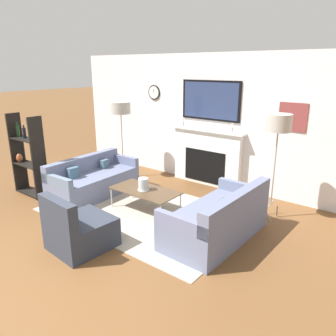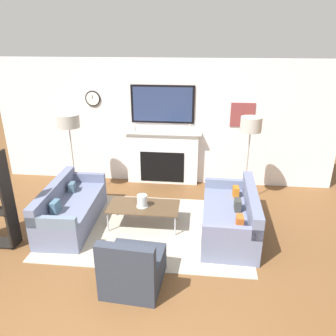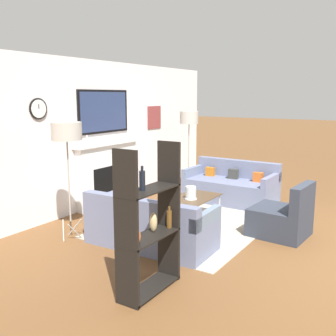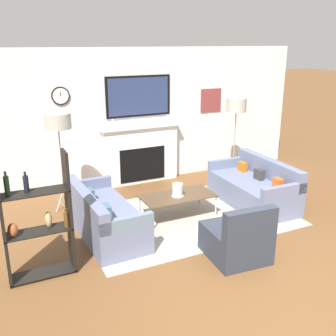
# 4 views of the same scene
# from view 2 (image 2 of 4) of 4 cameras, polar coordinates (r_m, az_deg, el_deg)

# --- Properties ---
(fireplace_wall) EXTENTS (7.37, 0.28, 2.70)m
(fireplace_wall) POSITION_cam_2_polar(r_m,az_deg,el_deg) (7.17, -0.89, 6.81)
(fireplace_wall) COLOR silver
(fireplace_wall) RESTS_ON ground_plane
(area_rug) EXTENTS (3.41, 2.27, 0.01)m
(area_rug) POSITION_cam_2_polar(r_m,az_deg,el_deg) (5.80, -3.34, -10.34)
(area_rug) COLOR #ACA28F
(area_rug) RESTS_ON ground_plane
(couch_left) EXTENTS (0.83, 1.79, 0.75)m
(couch_left) POSITION_cam_2_polar(r_m,az_deg,el_deg) (6.03, -16.65, -6.95)
(couch_left) COLOR slate
(couch_left) RESTS_ON ground_plane
(couch_right) EXTENTS (0.89, 1.76, 0.79)m
(couch_right) POSITION_cam_2_polar(r_m,az_deg,el_deg) (5.62, 10.95, -8.57)
(couch_right) COLOR slate
(couch_right) RESTS_ON ground_plane
(armchair) EXTENTS (0.79, 0.84, 0.82)m
(armchair) POSITION_cam_2_polar(r_m,az_deg,el_deg) (4.51, -6.14, -17.12)
(armchair) COLOR #2D333F
(armchair) RESTS_ON ground_plane
(coffee_table) EXTENTS (1.22, 0.61, 0.39)m
(coffee_table) POSITION_cam_2_polar(r_m,az_deg,el_deg) (5.71, -4.27, -6.80)
(coffee_table) COLOR #4C3823
(coffee_table) RESTS_ON ground_plane
(hurricane_candle) EXTENTS (0.20, 0.20, 0.21)m
(hurricane_candle) POSITION_cam_2_polar(r_m,az_deg,el_deg) (5.64, -4.51, -5.85)
(hurricane_candle) COLOR silver
(hurricane_candle) RESTS_ON coffee_table
(floor_lamp_left) EXTENTS (0.43, 0.43, 1.71)m
(floor_lamp_left) POSITION_cam_2_polar(r_m,az_deg,el_deg) (6.71, -16.94, 7.65)
(floor_lamp_left) COLOR #9E998E
(floor_lamp_left) RESTS_ON ground_plane
(floor_lamp_right) EXTENTS (0.39, 0.39, 1.75)m
(floor_lamp_right) POSITION_cam_2_polar(r_m,az_deg,el_deg) (6.24, 14.24, 7.15)
(floor_lamp_right) COLOR #9E998E
(floor_lamp_right) RESTS_ON ground_plane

